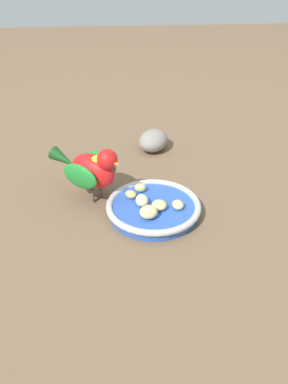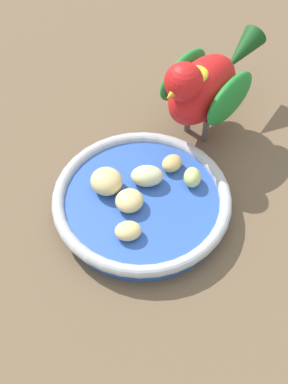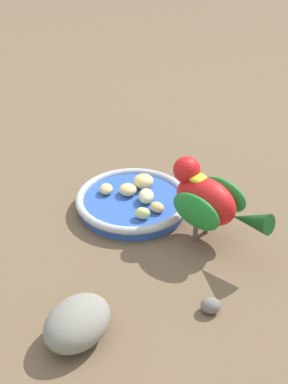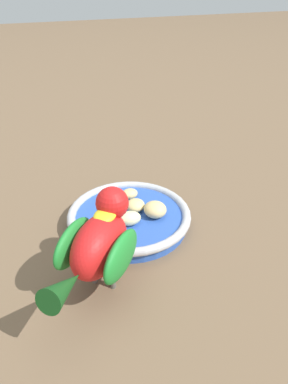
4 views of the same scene
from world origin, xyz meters
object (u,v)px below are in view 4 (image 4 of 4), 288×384
Objects in this scene: apple_piece_1 at (155,209)px; parrot at (98,244)px; feeding_bowl at (129,218)px; apple_piece_4 at (115,231)px; apple_piece_5 at (97,223)px; apple_piece_2 at (130,194)px; apple_piece_0 at (135,205)px; apple_piece_3 at (129,219)px.

parrot reaches higher than apple_piece_1.
feeding_bowl is 0.06m from apple_piece_4.
apple_piece_5 is (-0.01, 0.10, -0.00)m from apple_piece_1.
feeding_bowl is 1.20× the size of parrot.
apple_piece_4 reaches higher than feeding_bowl.
apple_piece_5 is at bearing 135.68° from apple_piece_2.
apple_piece_0 is 0.85× the size of apple_piece_1.
apple_piece_0 and apple_piece_5 have the same top height.
apple_piece_2 is at bearing -13.70° from apple_piece_3.
apple_piece_3 is at bearing 152.42° from apple_piece_0.
apple_piece_1 is 0.07m from apple_piece_2.
feeding_bowl is at bearing 8.57° from parrot.
apple_piece_5 is (-0.07, 0.07, 0.00)m from apple_piece_2.
apple_piece_0 is at bearing -27.58° from apple_piece_3.
parrot reaches higher than apple_piece_3.
apple_piece_1 is at bearing -76.25° from apple_piece_3.
apple_piece_4 is (-0.06, 0.05, -0.00)m from apple_piece_0.
apple_piece_3 is (-0.02, 0.01, 0.02)m from feeding_bowl.
apple_piece_2 is at bearing -25.88° from apple_piece_4.
apple_piece_3 is 0.05m from apple_piece_5.
parrot is at bearing 136.16° from apple_piece_1.
apple_piece_1 is 0.08m from apple_piece_4.
parrot reaches higher than apple_piece_0.
apple_piece_5 is at bearing 86.00° from apple_piece_3.
apple_piece_3 is (-0.07, 0.02, 0.00)m from apple_piece_2.
feeding_bowl is 0.05m from apple_piece_2.
feeding_bowl is at bearing -11.84° from apple_piece_3.
parrot is at bearing 172.56° from apple_piece_5.
feeding_bowl is at bearing 70.90° from apple_piece_1.
parrot is (-0.11, 0.11, 0.04)m from apple_piece_1.
apple_piece_3 is 1.41× the size of apple_piece_4.
apple_piece_0 is 0.08m from apple_piece_5.
apple_piece_0 is 0.19× the size of parrot.
apple_piece_0 is at bearing -51.55° from feeding_bowl.
parrot is (-0.10, 0.06, 0.04)m from apple_piece_3.
apple_piece_4 is at bearing 13.18° from parrot.
apple_piece_5 is (0.00, 0.05, -0.00)m from apple_piece_3.
apple_piece_5 is (0.02, 0.02, 0.00)m from apple_piece_4.
apple_piece_2 reaches higher than feeding_bowl.
apple_piece_3 is at bearing 5.13° from parrot.
apple_piece_2 is at bearing 12.20° from parrot.
feeding_bowl is at bearing 165.37° from apple_piece_2.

